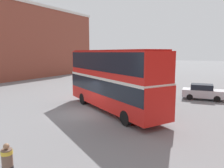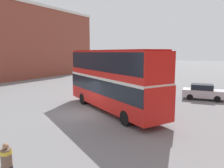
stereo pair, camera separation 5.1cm
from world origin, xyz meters
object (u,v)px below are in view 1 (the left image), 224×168
at_px(parked_car_kerb_near, 203,92).
at_px(parked_car_kerb_far, 138,84).
at_px(double_decker_bus, 112,77).
at_px(pedestrian_foreground, 7,160).

bearing_deg(parked_car_kerb_near, parked_car_kerb_far, 161.26).
bearing_deg(double_decker_bus, parked_car_kerb_near, 84.39).
xyz_separation_m(double_decker_bus, parked_car_kerb_near, (5.84, 8.38, -2.04)).
bearing_deg(parked_car_kerb_far, parked_car_kerb_near, 159.77).
distance_m(pedestrian_foreground, parked_car_kerb_near, 19.47).
distance_m(pedestrian_foreground, parked_car_kerb_far, 20.87).
height_order(double_decker_bus, pedestrian_foreground, double_decker_bus).
distance_m(double_decker_bus, pedestrian_foreground, 11.00).
height_order(parked_car_kerb_near, parked_car_kerb_far, parked_car_kerb_near).
bearing_deg(parked_car_kerb_near, pedestrian_foreground, -109.64).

